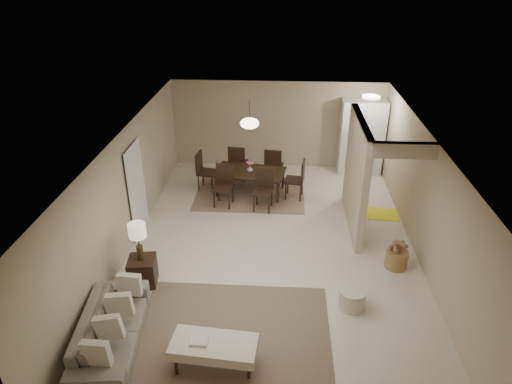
# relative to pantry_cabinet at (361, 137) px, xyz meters

# --- Properties ---
(floor) EXTENTS (9.00, 9.00, 0.00)m
(floor) POSITION_rel_pantry_cabinet_xyz_m (-2.35, -4.15, -1.05)
(floor) COLOR beige
(floor) RESTS_ON ground
(ceiling) EXTENTS (9.00, 9.00, 0.00)m
(ceiling) POSITION_rel_pantry_cabinet_xyz_m (-2.35, -4.15, 1.45)
(ceiling) COLOR white
(ceiling) RESTS_ON back_wall
(back_wall) EXTENTS (6.00, 0.00, 6.00)m
(back_wall) POSITION_rel_pantry_cabinet_xyz_m (-2.35, 0.35, 0.20)
(back_wall) COLOR tan
(back_wall) RESTS_ON floor
(left_wall) EXTENTS (0.00, 9.00, 9.00)m
(left_wall) POSITION_rel_pantry_cabinet_xyz_m (-5.35, -4.15, 0.20)
(left_wall) COLOR tan
(left_wall) RESTS_ON floor
(right_wall) EXTENTS (0.00, 9.00, 9.00)m
(right_wall) POSITION_rel_pantry_cabinet_xyz_m (0.65, -4.15, 0.20)
(right_wall) COLOR tan
(right_wall) RESTS_ON floor
(partition) EXTENTS (0.15, 2.50, 2.50)m
(partition) POSITION_rel_pantry_cabinet_xyz_m (-0.55, -2.90, 0.20)
(partition) COLOR tan
(partition) RESTS_ON floor
(doorway) EXTENTS (0.04, 0.90, 2.04)m
(doorway) POSITION_rel_pantry_cabinet_xyz_m (-5.32, -3.55, -0.03)
(doorway) COLOR black
(doorway) RESTS_ON floor
(pantry_cabinet) EXTENTS (1.20, 0.55, 2.10)m
(pantry_cabinet) POSITION_rel_pantry_cabinet_xyz_m (0.00, 0.00, 0.00)
(pantry_cabinet) COLOR white
(pantry_cabinet) RESTS_ON floor
(flush_light) EXTENTS (0.44, 0.44, 0.05)m
(flush_light) POSITION_rel_pantry_cabinet_xyz_m (-0.05, -0.95, 1.41)
(flush_light) COLOR white
(flush_light) RESTS_ON ceiling
(living_rug) EXTENTS (3.20, 3.20, 0.01)m
(living_rug) POSITION_rel_pantry_cabinet_xyz_m (-2.93, -6.92, -1.04)
(living_rug) COLOR brown
(living_rug) RESTS_ON floor
(sofa) EXTENTS (2.25, 1.08, 0.63)m
(sofa) POSITION_rel_pantry_cabinet_xyz_m (-4.80, -6.92, -0.73)
(sofa) COLOR slate
(sofa) RESTS_ON floor
(ottoman_bench) EXTENTS (1.33, 0.70, 0.46)m
(ottoman_bench) POSITION_rel_pantry_cabinet_xyz_m (-3.13, -7.22, -0.68)
(ottoman_bench) COLOR beige
(ottoman_bench) RESTS_ON living_rug
(side_table) EXTENTS (0.55, 0.55, 0.54)m
(side_table) POSITION_rel_pantry_cabinet_xyz_m (-4.75, -5.35, -0.78)
(side_table) COLOR black
(side_table) RESTS_ON floor
(table_lamp) EXTENTS (0.32, 0.32, 0.76)m
(table_lamp) POSITION_rel_pantry_cabinet_xyz_m (-4.75, -5.35, 0.06)
(table_lamp) COLOR #49381F
(table_lamp) RESTS_ON side_table
(round_pouf) EXTENTS (0.48, 0.48, 0.37)m
(round_pouf) POSITION_rel_pantry_cabinet_xyz_m (-0.90, -5.79, -0.86)
(round_pouf) COLOR beige
(round_pouf) RESTS_ON floor
(wicker_basket) EXTENTS (0.45, 0.45, 0.37)m
(wicker_basket) POSITION_rel_pantry_cabinet_xyz_m (0.13, -4.54, -0.86)
(wicker_basket) COLOR olive
(wicker_basket) RESTS_ON floor
(dining_rug) EXTENTS (2.80, 2.10, 0.01)m
(dining_rug) POSITION_rel_pantry_cabinet_xyz_m (-3.01, -1.54, -1.04)
(dining_rug) COLOR brown
(dining_rug) RESTS_ON floor
(dining_table) EXTENTS (1.90, 1.24, 0.62)m
(dining_table) POSITION_rel_pantry_cabinet_xyz_m (-3.01, -1.54, -0.74)
(dining_table) COLOR black
(dining_table) RESTS_ON dining_rug
(dining_chairs) EXTENTS (2.81, 2.19, 1.03)m
(dining_chairs) POSITION_rel_pantry_cabinet_xyz_m (-3.01, -1.54, -0.53)
(dining_chairs) COLOR black
(dining_chairs) RESTS_ON dining_rug
(vase) EXTENTS (0.18, 0.18, 0.15)m
(vase) POSITION_rel_pantry_cabinet_xyz_m (-3.01, -1.54, -0.35)
(vase) COLOR silver
(vase) RESTS_ON dining_table
(yellow_mat) EXTENTS (1.03, 0.67, 0.01)m
(yellow_mat) POSITION_rel_pantry_cabinet_xyz_m (0.14, -2.43, -1.04)
(yellow_mat) COLOR yellow
(yellow_mat) RESTS_ON floor
(pendant_light) EXTENTS (0.46, 0.46, 0.71)m
(pendant_light) POSITION_rel_pantry_cabinet_xyz_m (-3.01, -1.54, 0.87)
(pendant_light) COLOR #49381F
(pendant_light) RESTS_ON ceiling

